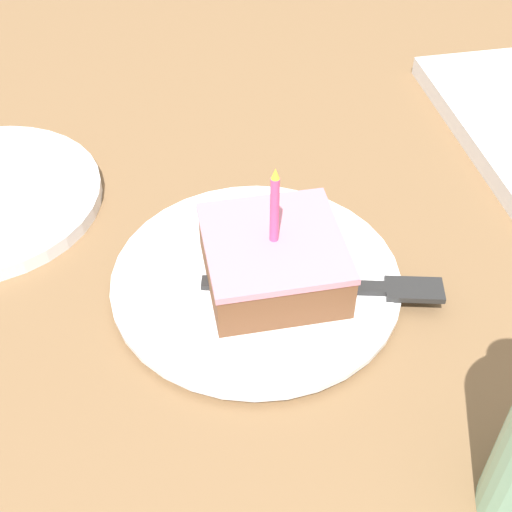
{
  "coord_description": "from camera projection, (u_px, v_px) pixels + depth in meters",
  "views": [
    {
      "loc": [
        -0.38,
        0.09,
        0.42
      ],
      "look_at": [
        0.01,
        0.01,
        0.03
      ],
      "focal_mm": 50.0,
      "sensor_mm": 36.0,
      "label": 1
    }
  ],
  "objects": [
    {
      "name": "ground_plane",
      "position": [
        272.0,
        306.0,
        0.59
      ],
      "size": [
        2.4,
        2.4,
        0.04
      ],
      "color": "brown",
      "rests_on": "ground"
    },
    {
      "name": "plate",
      "position": [
        256.0,
        280.0,
        0.57
      ],
      "size": [
        0.23,
        0.23,
        0.01
      ],
      "color": "silver",
      "rests_on": "ground_plane"
    },
    {
      "name": "cake_slice",
      "position": [
        267.0,
        255.0,
        0.55
      ],
      "size": [
        0.11,
        0.1,
        0.11
      ],
      "color": "brown",
      "rests_on": "plate"
    },
    {
      "name": "fork",
      "position": [
        340.0,
        287.0,
        0.55
      ],
      "size": [
        0.06,
        0.19,
        0.0
      ],
      "color": "#262626",
      "rests_on": "plate"
    }
  ]
}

